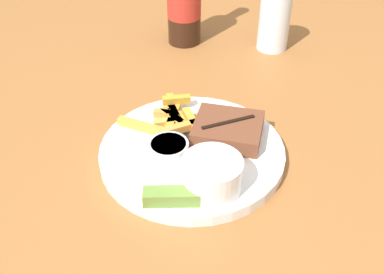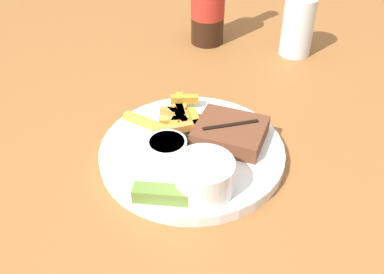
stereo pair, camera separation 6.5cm
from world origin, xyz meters
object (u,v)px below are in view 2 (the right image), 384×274
coleslaw_cup (204,174)px  steak_portion (230,132)px  dinner_plate (192,152)px  dipping_sauce_cup (167,147)px  knife_utensil (203,134)px  drinking_glass (298,26)px  fork_utensil (160,126)px  pickle_spear (160,194)px  beer_bottle (208,1)px

coleslaw_cup → steak_portion: bearing=87.5°
dinner_plate → dipping_sauce_cup: bearing=-136.3°
knife_utensil → drinking_glass: (0.09, 0.35, 0.04)m
dinner_plate → coleslaw_cup: bearing=-60.7°
steak_portion → fork_utensil: bearing=-176.8°
fork_utensil → drinking_glass: drinking_glass is taller
dinner_plate → fork_utensil: (-0.06, 0.03, 0.01)m
pickle_spear → fork_utensil: size_ratio=0.66×
drinking_glass → beer_bottle: bearing=-177.3°
pickle_spear → beer_bottle: beer_bottle is taller
knife_utensil → beer_bottle: 0.36m
coleslaw_cup → fork_utensil: size_ratio=0.64×
steak_portion → fork_utensil: (-0.11, -0.01, -0.01)m
dinner_plate → steak_portion: size_ratio=2.67×
steak_portion → drinking_glass: (0.05, 0.35, 0.03)m
pickle_spear → knife_utensil: (0.01, 0.15, -0.01)m
dinner_plate → pickle_spear: (-0.00, -0.11, 0.02)m
coleslaw_cup → knife_utensil: bearing=108.7°
steak_portion → dipping_sauce_cup: steak_portion is taller
dipping_sauce_cup → drinking_glass: bearing=73.6°
knife_utensil → pickle_spear: bearing=-146.4°
beer_bottle → pickle_spear: bearing=-79.5°
drinking_glass → knife_utensil: bearing=-103.9°
coleslaw_cup → pickle_spear: (-0.05, -0.04, -0.02)m
dipping_sauce_cup → pickle_spear: (0.02, -0.09, -0.00)m
beer_bottle → drinking_glass: size_ratio=2.13×
steak_portion → knife_utensil: steak_portion is taller
dipping_sauce_cup → drinking_glass: (0.12, 0.41, 0.03)m
coleslaw_cup → pickle_spear: size_ratio=0.97×
coleslaw_cup → pickle_spear: bearing=-142.4°
dinner_plate → knife_utensil: 0.04m
drinking_glass → dinner_plate: bearing=-103.6°
steak_portion → coleslaw_cup: (-0.00, -0.11, 0.01)m
dinner_plate → dipping_sauce_cup: size_ratio=4.76×
pickle_spear → knife_utensil: pickle_spear is taller
steak_portion → beer_bottle: (-0.14, 0.34, 0.06)m
dinner_plate → steak_portion: bearing=38.3°
pickle_spear → drinking_glass: 0.51m
coleslaw_cup → dipping_sauce_cup: (-0.07, 0.05, -0.01)m
dipping_sauce_cup → knife_utensil: (0.03, 0.06, -0.01)m
dipping_sauce_cup → beer_bottle: bearing=99.4°
dinner_plate → pickle_spear: size_ratio=3.33×
steak_portion → pickle_spear: 0.16m
fork_utensil → drinking_glass: 0.39m
coleslaw_cup → pickle_spear: coleslaw_cup is taller
dinner_plate → knife_utensil: size_ratio=1.95×
knife_utensil → beer_bottle: (-0.10, 0.34, 0.07)m
pickle_spear → drinking_glass: drinking_glass is taller
steak_portion → drinking_glass: bearing=82.6°
beer_bottle → dinner_plate: bearing=-75.8°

